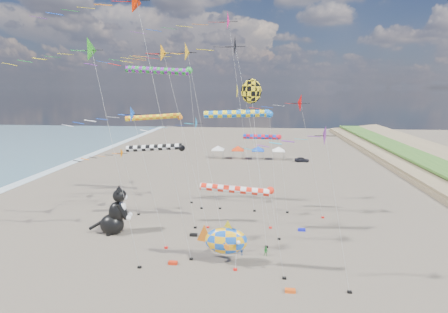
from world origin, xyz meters
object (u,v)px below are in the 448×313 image
cat_inflatable (114,210)px  child_blue (242,251)px  fish_inflatable (226,240)px  parked_car (302,160)px  child_green (266,251)px  person_adult (241,244)px

cat_inflatable → child_blue: size_ratio=6.11×
fish_inflatable → child_blue: bearing=56.5°
fish_inflatable → parked_car: (13.35, 51.18, -2.02)m
child_blue → child_green: bearing=-40.8°
cat_inflatable → parked_car: bearing=46.6°
fish_inflatable → child_blue: (1.50, 2.27, -2.12)m
child_green → child_blue: bearing=-166.9°
cat_inflatable → child_green: bearing=-24.4°
child_green → parked_car: parked_car is taller
fish_inflatable → person_adult: fish_inflatable is taller
cat_inflatable → fish_inflatable: size_ratio=1.04×
cat_inflatable → child_green: (18.28, -4.08, -2.44)m
cat_inflatable → person_adult: size_ratio=3.41×
fish_inflatable → parked_car: size_ratio=1.65×
cat_inflatable → child_blue: (15.71, -4.11, -2.48)m
fish_inflatable → child_green: 5.12m
cat_inflatable → child_blue: 16.42m
cat_inflatable → fish_inflatable: 15.58m
cat_inflatable → child_green: 18.88m
fish_inflatable → child_green: (4.07, 2.30, -2.08)m
child_green → parked_car: bearing=91.7°
fish_inflatable → child_green: size_ratio=5.44×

